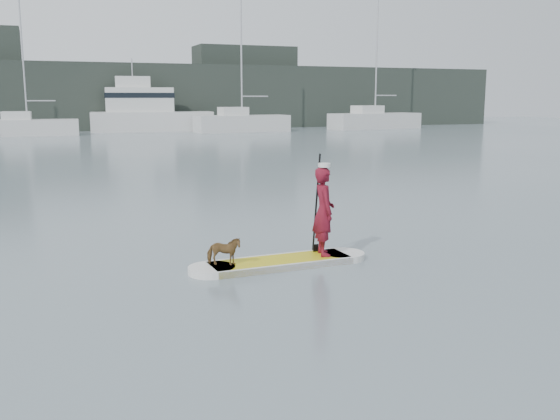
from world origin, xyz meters
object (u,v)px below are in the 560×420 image
object	(u,v)px
paddleboard	(280,263)
sailboat_e	(241,122)
sailboat_d	(27,126)
sailboat_f	(374,119)
dog	(224,251)
motor_yacht_a	(147,111)
paddler	(324,211)

from	to	relation	value
paddleboard	sailboat_e	xyz separation A→B (m)	(12.78, 42.01, 0.78)
sailboat_d	sailboat_f	world-z (taller)	sailboat_f
dog	motor_yacht_a	size ratio (longest dim) A/B	0.05
sailboat_d	sailboat_f	size ratio (longest dim) A/B	0.81
sailboat_d	sailboat_e	bearing A→B (deg)	1.33
sailboat_d	sailboat_e	xyz separation A→B (m)	(17.26, -0.48, 0.05)
sailboat_d	sailboat_e	distance (m)	17.27
dog	sailboat_e	xyz separation A→B (m)	(13.81, 42.04, 0.48)
paddleboard	sailboat_e	world-z (taller)	sailboat_e
sailboat_d	paddleboard	bearing A→B (deg)	-81.06
sailboat_e	motor_yacht_a	size ratio (longest dim) A/B	1.10
dog	sailboat_f	xyz separation A→B (m)	(27.28, 42.64, 0.56)
sailboat_f	paddler	bearing A→B (deg)	-128.93
paddler	dog	size ratio (longest dim) A/B	2.76
paddler	sailboat_e	bearing A→B (deg)	-5.38
dog	paddleboard	bearing A→B (deg)	-67.90
sailboat_f	dog	bearing A→B (deg)	-130.73
paddleboard	paddler	world-z (taller)	paddler
paddler	motor_yacht_a	bearing A→B (deg)	4.94
dog	sailboat_e	distance (m)	44.25
paddleboard	sailboat_f	distance (m)	50.06
dog	motor_yacht_a	world-z (taller)	motor_yacht_a
paddler	sailboat_e	distance (m)	43.65
paddleboard	sailboat_f	bearing A→B (deg)	56.73
sailboat_d	sailboat_f	distance (m)	30.73
paddleboard	sailboat_d	world-z (taller)	sailboat_d
motor_yacht_a	paddleboard	bearing A→B (deg)	-90.31
dog	sailboat_d	world-z (taller)	sailboat_d
sailboat_d	motor_yacht_a	world-z (taller)	sailboat_d
sailboat_d	motor_yacht_a	xyz separation A→B (m)	(9.75, 3.14, 0.96)
paddler	dog	world-z (taller)	paddler
sailboat_d	motor_yacht_a	distance (m)	10.29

